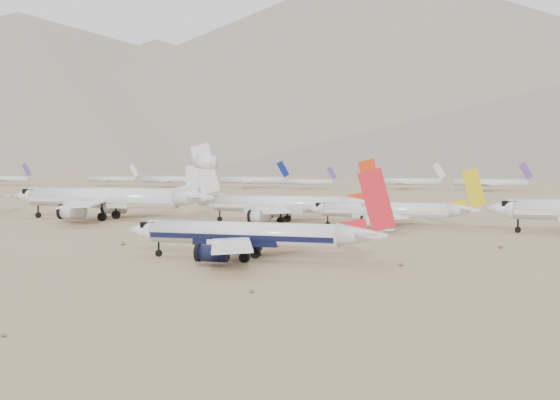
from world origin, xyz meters
name	(u,v)px	position (x,y,z in m)	size (l,w,h in m)	color
ground	(248,261)	(0.00, 0.00, 0.00)	(7000.00, 7000.00, 0.00)	olive
main_airliner	(254,235)	(0.71, 0.94, 4.15)	(42.74, 41.75, 15.08)	silver
row2_gold_tail	(392,211)	(11.86, 68.25, 4.02)	(40.41, 39.53, 14.39)	silver
row2_orange_tail	(286,205)	(-16.08, 72.74, 4.67)	(46.62, 45.61, 16.63)	silver
row2_white_trijet	(114,198)	(-63.44, 68.79, 6.00)	(58.51, 57.18, 20.73)	silver
distant_storage_row	(525,183)	(41.20, 303.76, 4.31)	(624.10, 53.99, 14.14)	silver
mountain_range	(544,78)	(70.18, 1648.01, 190.32)	(7354.00, 3024.00, 470.00)	slate
desert_scrub	(253,286)	(9.62, -24.33, 0.29)	(261.58, 121.67, 0.63)	brown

